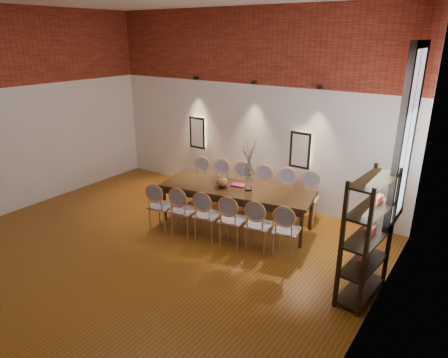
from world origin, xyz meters
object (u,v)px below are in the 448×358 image
Objects in this scene: chair_near_f at (287,230)px; chair_far_e at (284,194)px; chair_far_b at (218,184)px; dining_table at (236,206)px; vase at (249,182)px; chair_far_c at (239,187)px; chair_near_c at (207,215)px; bowl at (222,182)px; chair_far_f at (307,198)px; chair_near_d at (232,220)px; shelving_rack at (367,238)px; chair_far_a at (198,181)px; book at (238,185)px; chair_near_a at (161,206)px; chair_far_d at (261,191)px; chair_near_b at (184,210)px; chair_near_e at (259,225)px.

chair_near_f is 1.56m from chair_far_e.
dining_table is at bearing 134.07° from chair_far_b.
vase is (0.24, 0.05, 0.53)m from dining_table.
chair_near_c is at bearing 90.00° from chair_far_c.
bowl is at bearing 119.94° from chair_far_b.
dining_table is 0.78m from chair_near_c.
chair_far_b is at bearing 0.00° from chair_far_f.
chair_near_f and chair_far_e have the same top height.
vase reaches higher than dining_table.
vase is (-0.79, -0.91, 0.43)m from chair_far_f.
chair_near_d is 1.56m from chair_far_c.
chair_far_a is at bearing 165.92° from shelving_rack.
dining_table is at bearing 31.79° from chair_far_f.
vase is 1.25× the size of bowl.
book is (0.82, -0.47, 0.30)m from chair_far_b.
book is at bearing 152.60° from chair_far_a.
chair_far_f is (1.04, 0.95, 0.09)m from dining_table.
chair_near_a and chair_near_f have the same top height.
chair_far_d is (0.47, 0.09, 0.00)m from chair_far_c.
chair_near_b is 1.00× the size of chair_far_b.
chair_far_f is at bearing 31.79° from dining_table.
shelving_rack reaches higher than book.
chair_near_e is 1.17m from book.
chair_near_e and chair_far_f have the same top height.
bowl is at bearing 56.60° from chair_near_b.
vase reaches higher than chair_far_a.
chair_near_a is 2.06m from chair_far_d.
chair_far_c is 1.00× the size of chair_far_d.
chair_far_d is (0.19, 1.55, 0.00)m from chair_near_c.
shelving_rack is (1.34, -0.35, 0.43)m from chair_near_f.
chair_near_c is 1.00× the size of chair_far_b.
chair_far_a is (-2.16, 1.10, 0.00)m from chair_near_e.
bowl is (-0.25, -0.10, 0.46)m from dining_table.
dining_table is at bearing 45.93° from chair_far_e.
chair_near_a is at bearing 72.11° from chair_far_b.
chair_near_c is (0.94, 0.18, 0.00)m from chair_near_a.
chair_far_a is 0.52× the size of shelving_rack.
chair_near_d is (0.37, -0.68, 0.09)m from dining_table.
dining_table is 1.41m from chair_near_f.
chair_far_d is at bearing 72.11° from dining_table.
vase is at bearing -15.31° from book.
chair_far_f is (0.66, 1.64, 0.00)m from chair_near_d.
chair_near_f is 0.52× the size of shelving_rack.
chair_far_e is at bearing 72.11° from chair_near_d.
chair_far_d reaches higher than book.
dining_table is at bearing 31.79° from chair_near_a.
chair_near_d and chair_near_f have the same top height.
bowl is at bearing -169.20° from dining_table.
vase is at bearing 37.51° from chair_near_b.
shelving_rack reaches higher than chair_far_d.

